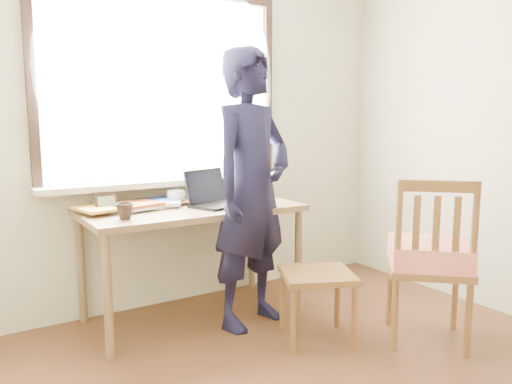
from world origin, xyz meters
TOP-DOWN VIEW (x-y plane):
  - room_shell at (-0.02, 0.20)m, footprint 3.52×4.02m
  - desk at (-0.16, 1.63)m, footprint 1.47×0.73m
  - laptop at (-0.01, 1.60)m, footprint 0.44×0.40m
  - mug_white at (-0.21, 1.77)m, footprint 0.15×0.15m
  - mug_dark at (-0.68, 1.45)m, footprint 0.15×0.15m
  - mouse at (0.29, 1.53)m, footprint 0.09×0.06m
  - desk_clutter at (-0.38, 1.80)m, footprint 0.86×0.51m
  - book_a at (-0.64, 1.81)m, footprint 0.22×0.28m
  - book_b at (0.23, 1.90)m, footprint 0.31×0.33m
  - picture_frame at (-0.72, 1.73)m, footprint 0.14×0.02m
  - work_chair at (0.33, 0.88)m, footprint 0.56×0.55m
  - side_chair at (0.90, 0.49)m, footprint 0.66×0.66m
  - person at (0.13, 1.33)m, footprint 0.77×0.62m

SIDE VIEW (x-z plane):
  - work_chair at x=0.33m, z-range 0.15..0.59m
  - side_chair at x=0.90m, z-range 0.03..1.06m
  - desk at x=-0.16m, z-range 0.31..1.10m
  - book_b at x=0.23m, z-range 0.79..0.81m
  - book_a at x=-0.64m, z-range 0.79..0.81m
  - mouse at x=0.29m, z-range 0.79..0.82m
  - desk_clutter at x=-0.38m, z-range 0.78..0.83m
  - mug_dark at x=-0.68m, z-range 0.79..0.88m
  - mug_white at x=-0.21m, z-range 0.79..0.89m
  - picture_frame at x=-0.72m, z-range 0.79..0.90m
  - laptop at x=-0.01m, z-range 0.72..0.97m
  - person at x=0.13m, z-range 0.00..1.84m
  - room_shell at x=-0.02m, z-range 0.33..2.94m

